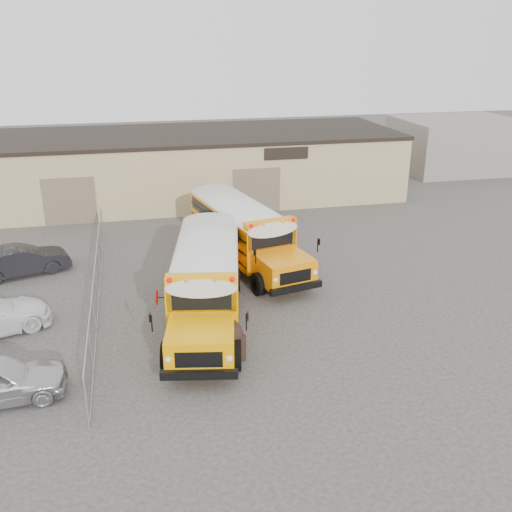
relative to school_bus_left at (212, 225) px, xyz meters
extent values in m
plane|color=#3B3836|center=(0.14, -7.32, -1.83)|extent=(120.00, 120.00, 0.00)
cube|color=tan|center=(0.14, 12.68, 0.42)|extent=(30.00, 10.00, 4.50)
cube|color=black|center=(0.14, 12.68, 2.72)|extent=(30.20, 10.20, 0.25)
cube|color=black|center=(6.14, 7.66, 2.07)|extent=(3.00, 0.08, 0.80)
cube|color=#685E4A|center=(-7.86, 7.66, -0.33)|extent=(3.20, 0.08, 3.00)
cube|color=#685E4A|center=(4.14, 7.66, -0.33)|extent=(3.20, 0.08, 3.00)
cylinder|color=#999CA2|center=(-5.86, -13.32, -0.93)|extent=(0.07, 0.07, 1.80)
cylinder|color=#999CA2|center=(-5.86, -10.32, -0.93)|extent=(0.07, 0.07, 1.80)
cylinder|color=#999CA2|center=(-5.86, -7.32, -0.93)|extent=(0.07, 0.07, 1.80)
cylinder|color=#999CA2|center=(-5.86, -4.32, -0.93)|extent=(0.07, 0.07, 1.80)
cylinder|color=#999CA2|center=(-5.86, -1.32, -0.93)|extent=(0.07, 0.07, 1.80)
cylinder|color=#999CA2|center=(-5.86, 1.68, -0.93)|extent=(0.07, 0.07, 1.80)
cylinder|color=#999CA2|center=(-5.86, 4.68, -0.93)|extent=(0.07, 0.07, 1.80)
cylinder|color=#999CA2|center=(-5.86, -4.32, -0.05)|extent=(0.05, 18.00, 0.05)
cylinder|color=#999CA2|center=(-5.86, -4.32, -1.78)|extent=(0.05, 18.00, 0.05)
cube|color=#999CA2|center=(-5.86, -4.32, -0.93)|extent=(0.02, 18.00, 1.70)
cube|color=gray|center=(24.14, 16.68, 0.37)|extent=(10.00, 8.00, 4.40)
cube|color=#FFA300|center=(0.09, 0.46, -0.18)|extent=(4.12, 8.45, 2.18)
cube|color=#FFA300|center=(-0.88, -4.67, -0.66)|extent=(2.74, 2.74, 1.23)
cube|color=black|center=(-0.66, -3.50, 0.43)|extent=(2.16, 0.47, 0.80)
cube|color=silver|center=(0.09, 0.46, 1.07)|extent=(4.14, 8.54, 0.43)
cube|color=#FFA300|center=(-0.62, -3.26, 1.10)|extent=(2.66, 1.01, 0.38)
sphere|color=#E50705|center=(-1.76, -3.29, 1.23)|extent=(0.21, 0.21, 0.21)
sphere|color=#E50705|center=(0.44, -3.71, 1.23)|extent=(0.21, 0.21, 0.21)
sphere|color=orange|center=(-1.16, -3.41, 1.23)|extent=(0.21, 0.21, 0.21)
sphere|color=orange|center=(-0.17, -3.59, 1.23)|extent=(0.21, 0.21, 0.21)
cube|color=black|center=(-1.12, -5.91, -1.15)|extent=(2.61, 0.72, 0.30)
cube|color=black|center=(0.85, 4.50, -1.15)|extent=(2.61, 0.69, 0.30)
cube|color=black|center=(0.09, 0.46, -0.26)|extent=(4.13, 8.30, 0.06)
cube|color=black|center=(0.15, 0.77, 0.43)|extent=(3.92, 7.20, 0.66)
cylinder|color=black|center=(-2.11, -4.32, -1.28)|extent=(0.50, 1.14, 1.11)
cylinder|color=black|center=(0.38, -4.79, -1.28)|extent=(0.50, 1.14, 1.11)
cylinder|color=black|center=(-0.86, 2.29, -1.28)|extent=(0.50, 1.14, 1.11)
cylinder|color=black|center=(1.63, 1.82, -1.28)|extent=(0.50, 1.14, 1.11)
cylinder|color=#BF0505|center=(-2.21, -1.93, -0.05)|extent=(0.14, 0.59, 0.60)
cube|color=orange|center=(0.08, 6.20, -0.20)|extent=(4.30, 8.38, 2.16)
cube|color=orange|center=(1.19, 1.16, -0.68)|extent=(2.76, 2.76, 1.21)
cube|color=black|center=(0.94, 2.31, 0.40)|extent=(2.12, 0.53, 0.79)
cube|color=silver|center=(0.08, 6.20, 1.03)|extent=(4.31, 8.46, 0.42)
cube|color=orange|center=(0.88, 2.55, 1.06)|extent=(2.63, 1.07, 0.38)
sphere|color=#E50705|center=(-0.14, 2.07, 1.19)|extent=(0.21, 0.21, 0.21)
sphere|color=#E50705|center=(2.01, 2.55, 1.19)|extent=(0.21, 0.21, 0.21)
sphere|color=orange|center=(0.45, 2.21, 1.19)|extent=(0.21, 0.21, 0.21)
sphere|color=orange|center=(1.42, 2.42, 1.19)|extent=(0.21, 0.21, 0.21)
cube|color=black|center=(1.46, -0.05, -1.16)|extent=(2.57, 0.78, 0.29)
cube|color=black|center=(-0.80, 10.17, -1.16)|extent=(2.56, 0.76, 0.29)
cube|color=black|center=(0.08, 6.20, -0.28)|extent=(4.30, 8.24, 0.06)
cube|color=black|center=(0.01, 6.51, 0.40)|extent=(4.05, 7.16, 0.65)
cylinder|color=black|center=(-0.06, 1.00, -1.28)|extent=(0.52, 1.13, 1.10)
cylinder|color=black|center=(2.39, 1.54, -1.28)|extent=(0.52, 1.13, 1.10)
cylinder|color=black|center=(-1.49, 7.49, -1.28)|extent=(0.52, 1.13, 1.10)
cylinder|color=black|center=(0.96, 8.03, -1.28)|extent=(0.52, 1.13, 1.10)
cylinder|color=#BF0505|center=(-1.08, 3.14, -0.07)|extent=(0.16, 0.58, 0.59)
cube|color=black|center=(-1.02, -10.31, -1.29)|extent=(1.28, 1.20, 1.07)
sphere|color=black|center=(-1.02, -10.31, -0.81)|extent=(1.18, 1.18, 1.18)
imported|color=black|center=(-9.64, -0.25, -1.08)|extent=(4.82, 2.95, 1.50)
camera|label=1|loc=(-4.01, -28.45, 9.45)|focal=40.00mm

